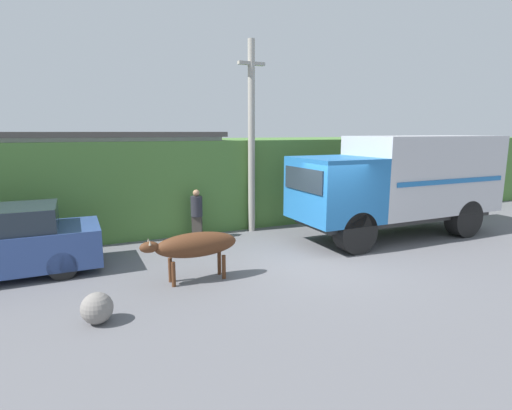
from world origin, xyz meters
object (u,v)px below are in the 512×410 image
object	(u,v)px
cargo_truck	(403,181)
brown_cow	(195,245)
pedestrian_on_hill	(197,212)
utility_pole	(251,135)
roadside_rock	(97,308)

from	to	relation	value
cargo_truck	brown_cow	size ratio (longest dim) A/B	3.19
pedestrian_on_hill	utility_pole	distance (m)	3.11
pedestrian_on_hill	roadside_rock	world-z (taller)	pedestrian_on_hill
utility_pole	roadside_rock	size ratio (longest dim) A/B	11.12
cargo_truck	pedestrian_on_hill	world-z (taller)	cargo_truck
roadside_rock	utility_pole	bearing A→B (deg)	43.76
cargo_truck	brown_cow	world-z (taller)	cargo_truck
cargo_truck	roadside_rock	distance (m)	9.72
pedestrian_on_hill	roadside_rock	distance (m)	5.79
pedestrian_on_hill	utility_pole	size ratio (longest dim) A/B	0.25
utility_pole	brown_cow	bearing A→B (deg)	-129.35
brown_cow	pedestrian_on_hill	world-z (taller)	pedestrian_on_hill
brown_cow	utility_pole	xyz separation A→B (m)	(3.06, 3.73, 2.40)
utility_pole	roadside_rock	bearing A→B (deg)	-136.24
brown_cow	cargo_truck	bearing A→B (deg)	3.10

